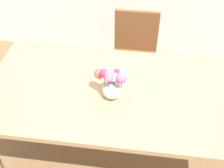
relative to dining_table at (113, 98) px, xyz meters
The scene contains 4 objects.
ground_plane 0.68m from the dining_table, ahead, with size 12.00×12.00×0.00m, color brown.
dining_table is the anchor object (origin of this frame).
chair_far 0.85m from the dining_table, 82.62° to the left, with size 0.42×0.42×0.90m.
flower_vase 0.23m from the dining_table, 84.62° to the right, with size 0.23×0.18×0.25m.
Camera 1 is at (0.20, -1.48, 2.19)m, focal length 46.46 mm.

